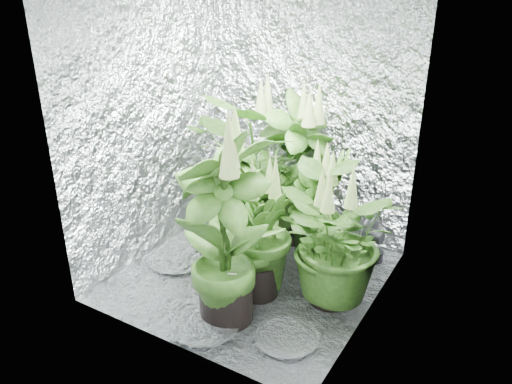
{
  "coord_description": "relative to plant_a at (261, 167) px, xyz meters",
  "views": [
    {
      "loc": [
        1.49,
        -2.44,
        1.87
      ],
      "look_at": [
        0.03,
        0.0,
        0.62
      ],
      "focal_mm": 35.0,
      "sensor_mm": 36.0,
      "label": 1
    }
  ],
  "objects": [
    {
      "name": "plant_b",
      "position": [
        0.24,
        0.15,
        -0.03
      ],
      "size": [
        0.79,
        0.79,
        1.2
      ],
      "rotation": [
        0.0,
        0.0,
        1.04
      ],
      "color": "black",
      "rests_on": "ground"
    },
    {
      "name": "plant_e",
      "position": [
        0.77,
        -0.47,
        -0.16
      ],
      "size": [
        0.84,
        0.84,
        0.89
      ],
      "rotation": [
        0.0,
        0.0,
        3.32
      ],
      "color": "black",
      "rests_on": "ground"
    },
    {
      "name": "plant_c",
      "position": [
        0.54,
        -0.13,
        -0.17
      ],
      "size": [
        0.54,
        0.54,
        0.91
      ],
      "rotation": [
        0.0,
        0.0,
        1.35
      ],
      "color": "black",
      "rests_on": "ground"
    },
    {
      "name": "plant_g",
      "position": [
        0.35,
        -0.63,
        -0.17
      ],
      "size": [
        0.49,
        0.49,
        0.9
      ],
      "rotation": [
        0.0,
        0.0,
        4.61
      ],
      "color": "black",
      "rests_on": "ground"
    },
    {
      "name": "plant_f",
      "position": [
        0.32,
        -0.94,
        0.01
      ],
      "size": [
        0.76,
        0.76,
        1.27
      ],
      "rotation": [
        0.0,
        0.0,
        4.42
      ],
      "color": "black",
      "rests_on": "ground"
    },
    {
      "name": "plant_a",
      "position": [
        0.0,
        0.0,
        0.0
      ],
      "size": [
        1.32,
        1.32,
        1.23
      ],
      "rotation": [
        0.0,
        0.0,
        5.88
      ],
      "color": "black",
      "rests_on": "ground"
    },
    {
      "name": "ground",
      "position": [
        0.21,
        -0.49,
        -0.58
      ],
      "size": [
        1.6,
        1.6,
        0.0
      ],
      "primitive_type": "plane",
      "color": "silver",
      "rests_on": "ground"
    },
    {
      "name": "walls",
      "position": [
        0.21,
        -0.49,
        0.42
      ],
      "size": [
        1.62,
        1.62,
        2.0
      ],
      "color": "silver",
      "rests_on": "ground"
    },
    {
      "name": "plant_d",
      "position": [
        0.12,
        -0.41,
        -0.14
      ],
      "size": [
        0.68,
        0.68,
        0.97
      ],
      "rotation": [
        0.0,
        0.0,
        2.53
      ],
      "color": "black",
      "rests_on": "ground"
    },
    {
      "name": "circulation_fan",
      "position": [
        0.83,
        0.13,
        -0.44
      ],
      "size": [
        0.15,
        0.29,
        0.33
      ],
      "rotation": [
        0.0,
        0.0,
        -0.16
      ],
      "color": "black",
      "rests_on": "ground"
    },
    {
      "name": "plant_label",
      "position": [
        0.38,
        -0.98,
        -0.28
      ],
      "size": [
        0.06,
        0.04,
        0.08
      ],
      "primitive_type": "cube",
      "rotation": [
        -0.21,
        0.0,
        0.44
      ],
      "color": "white",
      "rests_on": "plant_f"
    }
  ]
}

